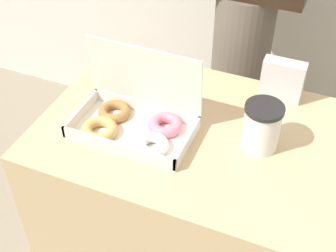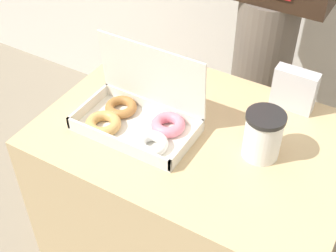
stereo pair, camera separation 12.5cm
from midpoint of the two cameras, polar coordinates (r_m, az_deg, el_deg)
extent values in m
cube|color=tan|center=(1.63, 5.24, -10.86)|extent=(0.89, 0.62, 0.76)
cube|color=white|center=(1.35, -1.30, -0.50)|extent=(0.34, 0.19, 0.01)
cube|color=white|center=(1.41, -7.15, 2.44)|extent=(0.01, 0.19, 0.04)
cube|color=white|center=(1.28, 5.14, -2.33)|extent=(0.01, 0.19, 0.04)
cube|color=white|center=(1.28, -3.49, -2.21)|extent=(0.34, 0.01, 0.04)
cube|color=white|center=(1.39, 0.69, 2.36)|extent=(0.34, 0.01, 0.04)
cube|color=white|center=(1.32, 0.65, 6.16)|extent=(0.34, 0.02, 0.19)
torus|color=tan|center=(1.34, -5.29, 0.16)|extent=(0.13, 0.13, 0.03)
torus|color=#A87038|center=(1.40, -3.22, 2.20)|extent=(0.14, 0.14, 0.03)
torus|color=white|center=(1.28, 0.79, -2.29)|extent=(0.12, 0.12, 0.03)
torus|color=pink|center=(1.33, 2.69, 0.03)|extent=(0.11, 0.11, 0.03)
cylinder|color=white|center=(1.27, 14.24, -1.41)|extent=(0.10, 0.10, 0.13)
cylinder|color=black|center=(1.23, 14.76, 0.96)|extent=(0.11, 0.11, 0.01)
cube|color=silver|center=(1.46, 17.55, 4.14)|extent=(0.13, 0.05, 0.13)
cylinder|color=#665B51|center=(1.94, 12.38, 2.39)|extent=(0.22, 0.22, 0.95)
camera|label=1|loc=(0.06, -87.13, 2.52)|focal=50.00mm
camera|label=2|loc=(0.06, 92.87, -2.52)|focal=50.00mm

